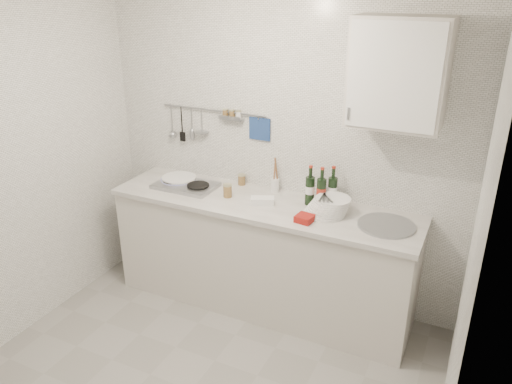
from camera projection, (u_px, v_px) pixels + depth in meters
back_wall at (279, 150)px, 3.96m from camera, size 3.00×0.02×2.50m
wall_right at (465, 286)px, 2.20m from camera, size 0.02×2.80×2.50m
counter at (263, 257)px, 4.03m from camera, size 2.44×0.64×0.96m
wall_rail at (211, 121)px, 4.10m from camera, size 0.98×0.09×0.34m
wall_cabinet at (399, 73)px, 3.18m from camera, size 0.60×0.38×0.70m
plate_stack_hob at (178, 180)px, 4.20m from camera, size 0.32×0.31×0.05m
plate_stack_sink at (328, 206)px, 3.62m from camera, size 0.33×0.32×0.13m
wine_bottles at (321, 186)px, 3.73m from camera, size 0.23×0.13×0.31m
butter_dish at (262, 201)px, 3.80m from camera, size 0.20×0.15×0.05m
strawberry_punnet at (305, 218)px, 3.52m from camera, size 0.13×0.13×0.05m
utensil_crock at (275, 183)px, 4.02m from camera, size 0.07×0.07×0.29m
jar_a at (242, 179)px, 4.16m from camera, size 0.06×0.06×0.09m
jar_b at (327, 201)px, 3.78m from camera, size 0.06×0.06×0.07m
jar_c at (330, 202)px, 3.75m from camera, size 0.06×0.06×0.08m
jar_d at (228, 191)px, 3.92m from camera, size 0.07×0.07×0.11m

